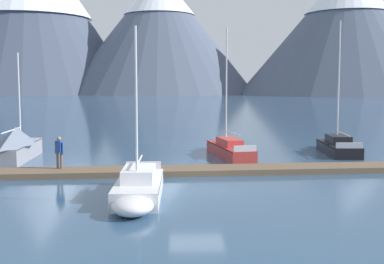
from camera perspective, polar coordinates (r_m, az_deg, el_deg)
name	(u,v)px	position (r m, az deg, el deg)	size (l,w,h in m)	color
ground_plane	(197,189)	(22.70, 0.53, -6.58)	(700.00, 700.00, 0.00)	#2D4C6B
mountain_west_summit	(29,4)	(219.87, -18.08, 13.74)	(86.48, 86.48, 67.59)	#424C60
mountain_central_massif	(159,31)	(201.87, -3.73, 11.41)	(75.63, 75.63, 47.57)	#4C566B
mountain_shoulder_ridge	(347,28)	(193.43, 17.29, 11.26)	(78.55, 78.55, 46.47)	#4C566B
dock	(193,171)	(26.59, 0.15, -4.42)	(27.22, 3.82, 0.30)	brown
sailboat_nearest_berth	(19,144)	(32.89, -19.14, -1.28)	(1.84, 7.45, 6.64)	#93939E
sailboat_second_berth	(138,188)	(20.73, -6.18, -6.38)	(1.94, 6.48, 7.03)	silver
sailboat_mid_dock_port	(227,148)	(32.90, 4.07, -1.83)	(2.80, 7.54, 8.34)	#B2332D
sailboat_mid_dock_starboard	(336,145)	(35.42, 16.14, -1.49)	(2.17, 6.65, 8.87)	black
person_on_dock	(59,150)	(27.12, -14.91, -2.03)	(0.51, 0.39, 1.69)	brown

